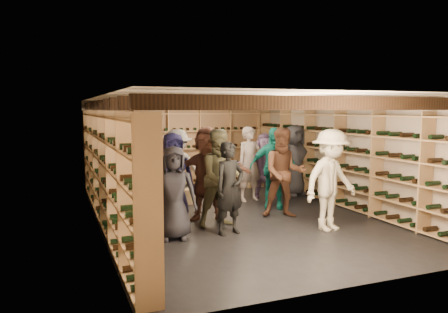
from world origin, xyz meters
TOP-DOWN VIEW (x-y plane):
  - ground at (0.00, 0.00)m, footprint 8.00×8.00m
  - walls at (0.00, 0.00)m, footprint 5.52×8.02m
  - ceiling at (0.00, 0.00)m, footprint 5.50×8.00m
  - ceiling_joists at (0.00, 0.00)m, footprint 5.40×7.12m
  - wine_rack_left at (-2.57, 0.00)m, footprint 0.32×7.50m
  - wine_rack_right at (2.57, 0.00)m, footprint 0.32×7.50m
  - wine_rack_back at (0.00, 3.83)m, footprint 4.70×0.30m
  - crate_stack_left at (0.27, 1.30)m, footprint 0.57×0.46m
  - crate_stack_right at (-0.64, 1.35)m, footprint 0.53×0.38m
  - crate_loose at (1.74, 2.79)m, footprint 0.56×0.43m
  - person_0 at (-1.64, -1.26)m, footprint 0.86×0.65m
  - person_1 at (-0.66, -1.32)m, footprint 0.68×0.53m
  - person_2 at (-0.60, -0.77)m, footprint 0.95×0.78m
  - person_3 at (1.13, -1.75)m, footprint 1.30×0.92m
  - person_4 at (1.00, 0.22)m, footprint 1.13×0.83m
  - person_5 at (-0.69, -0.23)m, footprint 1.79×1.19m
  - person_6 at (-1.31, 0.02)m, footprint 0.86×0.57m
  - person_7 at (0.84, 1.09)m, footprint 0.69×0.49m
  - person_8 at (0.83, -0.59)m, footprint 1.07×0.96m
  - person_9 at (-0.95, 1.03)m, footprint 1.28×0.99m
  - person_11 at (1.35, 1.30)m, footprint 1.56×0.85m
  - person_12 at (2.18, 1.30)m, footprint 1.00×0.80m

SIDE VIEW (x-z plane):
  - ground at x=0.00m, z-range 0.00..0.00m
  - crate_loose at x=1.74m, z-range 0.00..0.17m
  - crate_stack_right at x=-0.64m, z-range 0.00..0.34m
  - crate_stack_left at x=0.27m, z-range 0.00..0.68m
  - person_0 at x=-1.64m, z-range 0.00..1.58m
  - person_11 at x=1.35m, z-range 0.00..1.60m
  - person_1 at x=-0.66m, z-range 0.00..1.62m
  - person_6 at x=-1.31m, z-range 0.00..1.73m
  - person_9 at x=-0.95m, z-range 0.00..1.74m
  - person_7 at x=0.84m, z-range 0.00..1.77m
  - person_4 at x=1.00m, z-range 0.00..1.79m
  - person_12 at x=2.18m, z-range 0.00..1.79m
  - person_8 at x=0.83m, z-range 0.00..1.81m
  - person_2 at x=-0.60m, z-range 0.00..1.82m
  - person_3 at x=1.13m, z-range 0.00..1.83m
  - person_5 at x=-0.69m, z-range 0.00..1.85m
  - wine_rack_back at x=0.00m, z-range 0.00..2.15m
  - wine_rack_left at x=-2.57m, z-range 0.00..2.15m
  - wine_rack_right at x=2.57m, z-range 0.00..2.15m
  - walls at x=0.00m, z-range 0.00..2.40m
  - ceiling_joists at x=0.00m, z-range 2.17..2.35m
  - ceiling at x=0.00m, z-range 2.40..2.40m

